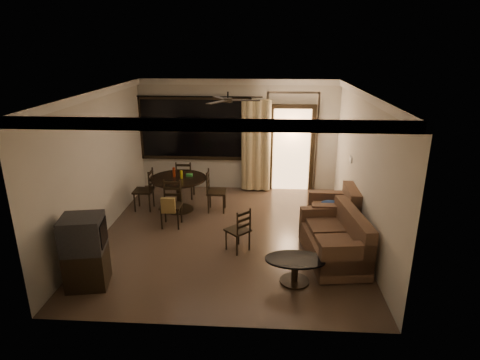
# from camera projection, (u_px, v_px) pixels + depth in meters

# --- Properties ---
(ground) EXTENTS (5.50, 5.50, 0.00)m
(ground) POSITION_uv_depth(u_px,v_px,m) (229.00, 234.00, 7.99)
(ground) COLOR #7F6651
(ground) RESTS_ON ground
(room_shell) EXTENTS (5.50, 6.70, 5.50)m
(room_shell) POSITION_uv_depth(u_px,v_px,m) (262.00, 127.00, 9.04)
(room_shell) COLOR beige
(room_shell) RESTS_ON ground
(dining_table) EXTENTS (1.24, 1.24, 0.99)m
(dining_table) POSITION_uv_depth(u_px,v_px,m) (179.00, 185.00, 8.98)
(dining_table) COLOR black
(dining_table) RESTS_ON ground
(dining_chair_west) EXTENTS (0.42, 0.42, 0.95)m
(dining_chair_west) POSITION_uv_depth(u_px,v_px,m) (145.00, 198.00, 9.12)
(dining_chair_west) COLOR black
(dining_chair_west) RESTS_ON ground
(dining_chair_east) EXTENTS (0.42, 0.42, 0.95)m
(dining_chair_east) POSITION_uv_depth(u_px,v_px,m) (216.00, 199.00, 9.04)
(dining_chair_east) COLOR black
(dining_chair_east) RESTS_ON ground
(dining_chair_south) EXTENTS (0.42, 0.48, 0.95)m
(dining_chair_south) POSITION_uv_depth(u_px,v_px,m) (171.00, 212.00, 8.26)
(dining_chair_south) COLOR black
(dining_chair_south) RESTS_ON ground
(dining_chair_north) EXTENTS (0.42, 0.42, 0.95)m
(dining_chair_north) POSITION_uv_depth(u_px,v_px,m) (186.00, 187.00, 9.83)
(dining_chair_north) COLOR black
(dining_chair_north) RESTS_ON ground
(tv_cabinet) EXTENTS (0.70, 0.65, 1.16)m
(tv_cabinet) POSITION_uv_depth(u_px,v_px,m) (85.00, 252.00, 6.14)
(tv_cabinet) COLOR black
(tv_cabinet) RESTS_ON ground
(sofa) EXTENTS (1.06, 1.72, 0.87)m
(sofa) POSITION_uv_depth(u_px,v_px,m) (337.00, 241.00, 6.97)
(sofa) COLOR #40211E
(sofa) RESTS_ON ground
(armchair) EXTENTS (0.92, 0.92, 0.91)m
(armchair) POSITION_uv_depth(u_px,v_px,m) (335.00, 214.00, 8.00)
(armchair) COLOR #40211E
(armchair) RESTS_ON ground
(coffee_table) EXTENTS (0.96, 0.57, 0.42)m
(coffee_table) POSITION_uv_depth(u_px,v_px,m) (295.00, 267.00, 6.31)
(coffee_table) COLOR black
(coffee_table) RESTS_ON ground
(side_chair) EXTENTS (0.53, 0.53, 0.84)m
(side_chair) POSITION_uv_depth(u_px,v_px,m) (238.00, 238.00, 7.30)
(side_chair) COLOR black
(side_chair) RESTS_ON ground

